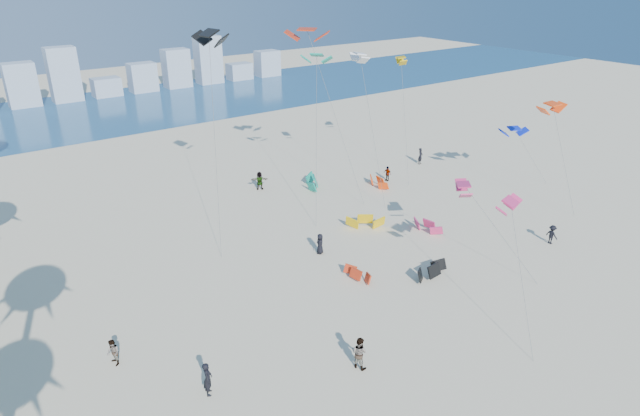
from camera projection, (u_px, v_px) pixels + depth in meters
ocean at (76, 115)px, 79.03m from camera, size 220.00×220.00×0.00m
kitesurfer_near at (208, 379)px, 27.15m from camera, size 0.70×0.82×1.89m
kitesurfer_mid at (359, 353)px, 29.00m from camera, size 0.97×1.10×1.88m
kitesurfers_far at (339, 209)px, 46.47m from camera, size 37.85×24.28×1.79m
grounded_kites at (370, 215)px, 46.08m from camera, size 14.28×21.05×1.10m
flying_kites at (391, 81)px, 43.54m from camera, size 32.93×28.69×16.29m
distant_skyline at (47, 84)px, 84.50m from camera, size 85.00×3.00×8.40m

